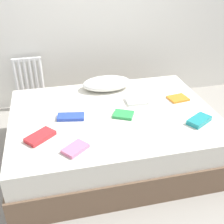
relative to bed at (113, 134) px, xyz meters
name	(u,v)px	position (x,y,z in m)	size (l,w,h in m)	color
ground_plane	(113,154)	(0.00, 0.00, -0.25)	(8.00, 8.00, 0.00)	#9E998E
bed	(113,134)	(0.00, 0.00, 0.00)	(2.00, 1.50, 0.50)	brown
radiator	(29,80)	(-0.82, 1.20, 0.17)	(0.36, 0.04, 0.58)	white
pillow	(107,83)	(0.05, 0.54, 0.32)	(0.55, 0.32, 0.13)	white
textbook_blue	(71,117)	(-0.41, -0.01, 0.27)	(0.25, 0.12, 0.03)	#2847B7
textbook_pink	(75,149)	(-0.43, -0.50, 0.27)	(0.20, 0.13, 0.03)	pink
textbook_red	(40,137)	(-0.69, -0.28, 0.27)	(0.25, 0.13, 0.04)	red
textbook_orange	(178,98)	(0.73, 0.12, 0.26)	(0.20, 0.16, 0.02)	orange
textbook_green	(123,115)	(0.08, -0.08, 0.27)	(0.18, 0.15, 0.03)	green
textbook_teal	(199,120)	(0.72, -0.35, 0.27)	(0.23, 0.13, 0.04)	teal
textbook_white	(136,101)	(0.28, 0.16, 0.27)	(0.21, 0.18, 0.03)	white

